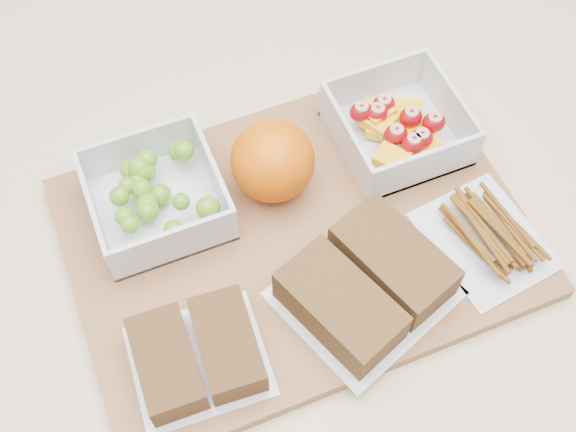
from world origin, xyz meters
The scene contains 8 objects.
counter centered at (0.00, 0.00, 0.45)m, with size 1.20×0.90×0.90m, color beige.
cutting_board centered at (0.01, -0.02, 0.91)m, with size 0.42×0.30×0.02m, color #92613C.
grape_container centered at (-0.10, 0.05, 0.94)m, with size 0.12×0.12×0.05m.
fruit_container centered at (0.15, 0.04, 0.94)m, with size 0.12×0.12×0.05m.
orange centered at (0.01, 0.04, 0.96)m, with size 0.08×0.08×0.08m, color #E76105.
sandwich_bag_left centered at (-0.11, -0.11, 0.93)m, with size 0.12×0.11×0.03m.
sandwich_bag_center centered at (0.04, -0.10, 0.94)m, with size 0.17×0.16×0.04m.
pretzel_bag centered at (0.17, -0.09, 0.93)m, with size 0.11×0.13×0.03m.
Camera 1 is at (-0.12, -0.33, 1.51)m, focal length 45.00 mm.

